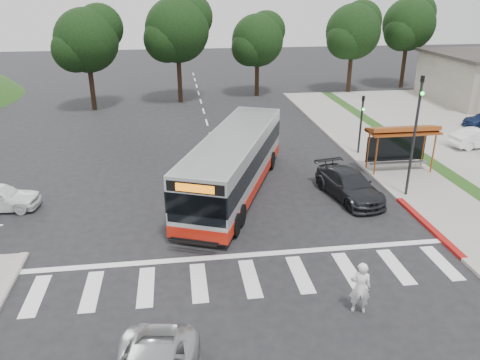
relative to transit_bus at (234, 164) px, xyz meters
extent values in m
plane|color=black|center=(-0.47, -3.39, -1.63)|extent=(140.00, 140.00, 0.00)
cube|color=gray|center=(10.53, 4.61, -1.57)|extent=(4.00, 40.00, 0.12)
cube|color=#9E9991|center=(8.53, 4.61, -1.56)|extent=(0.30, 40.00, 0.15)
cube|color=maroon|center=(8.53, -5.39, -1.56)|extent=(0.32, 6.00, 0.15)
cube|color=silver|center=(-0.47, -8.39, -1.63)|extent=(18.00, 2.60, 0.01)
cylinder|color=#9A4619|center=(8.53, 1.01, -0.36)|extent=(0.10, 0.10, 2.30)
cylinder|color=#9A4619|center=(12.13, 1.01, -0.36)|extent=(0.10, 0.10, 2.30)
cylinder|color=#9A4619|center=(8.53, 2.21, -0.36)|extent=(0.10, 0.10, 2.30)
cylinder|color=#9A4619|center=(12.13, 2.21, -0.36)|extent=(0.10, 0.10, 2.30)
cube|color=#9A4619|center=(10.33, 1.61, 0.94)|extent=(4.20, 1.60, 0.12)
cube|color=#9A4619|center=(10.33, 1.66, 1.09)|extent=(4.20, 1.32, 0.51)
cube|color=black|center=(10.33, 2.21, -0.31)|extent=(3.80, 0.06, 1.60)
cube|color=gray|center=(10.33, 1.61, -1.06)|extent=(3.60, 0.40, 0.08)
cylinder|color=black|center=(9.13, -1.89, 1.62)|extent=(0.14, 0.14, 6.50)
imported|color=black|center=(9.13, -1.89, 4.37)|extent=(0.16, 0.20, 1.00)
sphere|color=#19E533|center=(9.13, -2.07, 4.02)|extent=(0.18, 0.18, 0.18)
cylinder|color=black|center=(9.13, 5.11, 0.37)|extent=(0.14, 0.14, 4.00)
imported|color=black|center=(9.13, 5.11, 1.87)|extent=(0.16, 0.20, 1.00)
sphere|color=#19E533|center=(9.13, 4.93, 1.52)|extent=(0.18, 0.18, 0.18)
cylinder|color=black|center=(15.53, 24.61, 0.67)|extent=(0.44, 0.44, 4.40)
sphere|color=black|center=(15.53, 24.61, 4.67)|extent=(5.60, 5.60, 5.60)
sphere|color=black|center=(16.65, 25.45, 5.67)|extent=(4.20, 4.20, 4.20)
sphere|color=black|center=(14.55, 23.91, 3.97)|extent=(3.92, 3.92, 3.92)
cylinder|color=black|center=(22.53, 26.61, 0.79)|extent=(0.44, 0.44, 4.84)
sphere|color=black|center=(22.53, 26.61, 5.19)|extent=(5.60, 5.60, 5.60)
sphere|color=black|center=(23.65, 27.45, 6.29)|extent=(4.20, 4.20, 4.20)
sphere|color=black|center=(21.55, 25.91, 4.42)|extent=(3.92, 3.92, 3.92)
cylinder|color=black|center=(-2.47, 22.61, 0.79)|extent=(0.44, 0.44, 4.84)
sphere|color=black|center=(-2.47, 22.61, 5.19)|extent=(6.00, 6.00, 6.00)
sphere|color=black|center=(-1.27, 23.51, 6.29)|extent=(4.50, 4.50, 4.50)
sphere|color=black|center=(-3.52, 21.86, 4.42)|extent=(4.20, 4.20, 4.20)
cylinder|color=black|center=(5.53, 24.61, 0.35)|extent=(0.44, 0.44, 3.96)
sphere|color=black|center=(5.53, 24.61, 3.95)|extent=(5.20, 5.20, 5.20)
sphere|color=black|center=(6.57, 25.39, 4.85)|extent=(3.90, 3.90, 3.90)
sphere|color=black|center=(4.62, 23.96, 3.32)|extent=(3.64, 3.64, 3.64)
cylinder|color=black|center=(-10.47, 20.61, 0.57)|extent=(0.44, 0.44, 4.40)
sphere|color=black|center=(-10.47, 20.61, 4.57)|extent=(5.60, 5.60, 5.60)
sphere|color=black|center=(-9.35, 21.45, 5.57)|extent=(4.20, 4.20, 4.20)
sphere|color=black|center=(-11.45, 19.91, 3.87)|extent=(3.92, 3.92, 3.92)
imported|color=white|center=(2.94, -10.89, -0.65)|extent=(0.82, 0.65, 1.97)
imported|color=#222427|center=(5.98, -1.60, -0.91)|extent=(2.93, 5.29, 1.45)
imported|color=white|center=(17.91, 5.12, -0.87)|extent=(4.15, 1.81, 1.33)
camera|label=1|loc=(-2.99, -23.56, 8.86)|focal=35.00mm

